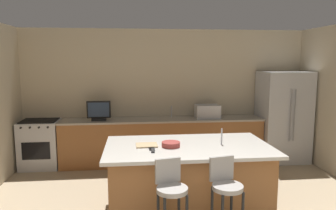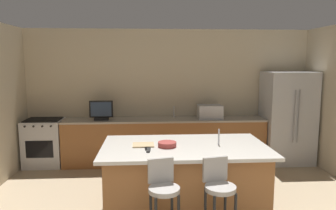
# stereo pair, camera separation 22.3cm
# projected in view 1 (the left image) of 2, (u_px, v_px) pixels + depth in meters

# --- Properties ---
(wall_back) EXTENTS (6.31, 0.12, 2.70)m
(wall_back) POSITION_uv_depth(u_px,v_px,m) (166.00, 95.00, 6.59)
(wall_back) COLOR beige
(wall_back) RESTS_ON ground_plane
(counter_back) EXTENTS (4.01, 0.62, 0.91)m
(counter_back) POSITION_uv_depth(u_px,v_px,m) (162.00, 141.00, 6.33)
(counter_back) COLOR brown
(counter_back) RESTS_ON ground_plane
(kitchen_island) EXTENTS (2.22, 1.27, 0.93)m
(kitchen_island) POSITION_uv_depth(u_px,v_px,m) (188.00, 177.00, 4.29)
(kitchen_island) COLOR black
(kitchen_island) RESTS_ON ground_plane
(refrigerator) EXTENTS (0.94, 0.78, 1.84)m
(refrigerator) POSITION_uv_depth(u_px,v_px,m) (283.00, 117.00, 6.46)
(refrigerator) COLOR #B7BABF
(refrigerator) RESTS_ON ground_plane
(range_oven) EXTENTS (0.72, 0.63, 0.93)m
(range_oven) POSITION_uv_depth(u_px,v_px,m) (41.00, 144.00, 6.07)
(range_oven) COLOR #B7BABF
(range_oven) RESTS_ON ground_plane
(microwave) EXTENTS (0.48, 0.36, 0.27)m
(microwave) POSITION_uv_depth(u_px,v_px,m) (207.00, 111.00, 6.34)
(microwave) COLOR #B7BABF
(microwave) RESTS_ON counter_back
(tv_monitor) EXTENTS (0.45, 0.16, 0.38)m
(tv_monitor) POSITION_uv_depth(u_px,v_px,m) (99.00, 112.00, 6.06)
(tv_monitor) COLOR black
(tv_monitor) RESTS_ON counter_back
(sink_faucet_back) EXTENTS (0.02, 0.02, 0.24)m
(sink_faucet_back) POSITION_uv_depth(u_px,v_px,m) (172.00, 112.00, 6.36)
(sink_faucet_back) COLOR #B2B2B7
(sink_faucet_back) RESTS_ON counter_back
(sink_faucet_island) EXTENTS (0.02, 0.02, 0.22)m
(sink_faucet_island) POSITION_uv_depth(u_px,v_px,m) (222.00, 136.00, 4.26)
(sink_faucet_island) COLOR #B2B2B7
(sink_faucet_island) RESTS_ON kitchen_island
(bar_stool_left) EXTENTS (0.35, 0.36, 0.99)m
(bar_stool_left) POSITION_uv_depth(u_px,v_px,m) (171.00, 196.00, 3.40)
(bar_stool_left) COLOR gray
(bar_stool_left) RESTS_ON ground_plane
(bar_stool_right) EXTENTS (0.35, 0.36, 0.99)m
(bar_stool_right) POSITION_uv_depth(u_px,v_px,m) (226.00, 194.00, 3.47)
(bar_stool_right) COLOR gray
(bar_stool_right) RESTS_ON ground_plane
(fruit_bowl) EXTENTS (0.25, 0.25, 0.06)m
(fruit_bowl) POSITION_uv_depth(u_px,v_px,m) (171.00, 144.00, 4.16)
(fruit_bowl) COLOR #993833
(fruit_bowl) RESTS_ON kitchen_island
(cell_phone) EXTENTS (0.08, 0.15, 0.01)m
(cell_phone) POSITION_uv_depth(u_px,v_px,m) (152.00, 149.00, 4.04)
(cell_phone) COLOR black
(cell_phone) RESTS_ON kitchen_island
(tv_remote) EXTENTS (0.06, 0.17, 0.02)m
(tv_remote) POSITION_uv_depth(u_px,v_px,m) (153.00, 150.00, 3.95)
(tv_remote) COLOR black
(tv_remote) RESTS_ON kitchen_island
(cutting_board) EXTENTS (0.29, 0.25, 0.02)m
(cutting_board) POSITION_uv_depth(u_px,v_px,m) (147.00, 145.00, 4.20)
(cutting_board) COLOR tan
(cutting_board) RESTS_ON kitchen_island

